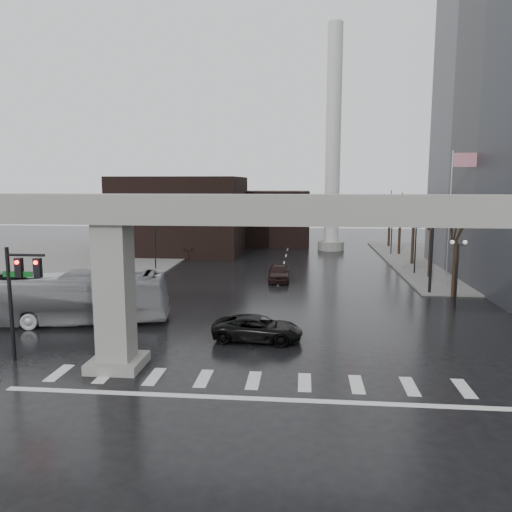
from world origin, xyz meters
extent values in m
plane|color=black|center=(0.00, 0.00, 0.00)|extent=(160.00, 160.00, 0.00)
cube|color=slate|center=(26.00, 36.00, 0.07)|extent=(28.00, 36.00, 0.15)
cube|color=slate|center=(-26.00, 36.00, 0.07)|extent=(28.00, 36.00, 0.15)
cube|color=gray|center=(0.00, 0.00, 8.00)|extent=(48.00, 2.20, 1.40)
cube|color=gray|center=(-7.00, 0.00, 3.65)|extent=(1.60, 1.60, 7.30)
cube|color=gray|center=(-7.00, 0.00, 0.25)|extent=(2.60, 2.60, 0.50)
cube|color=black|center=(-14.00, 42.00, 5.00)|extent=(16.00, 14.00, 10.00)
cube|color=black|center=(-2.00, 52.00, 4.00)|extent=(10.00, 10.00, 8.00)
cylinder|color=beige|center=(6.00, 46.00, 15.00)|extent=(2.00, 2.00, 30.00)
cylinder|color=gray|center=(6.00, 46.00, 0.60)|extent=(3.60, 3.60, 1.20)
cylinder|color=black|center=(12.80, 18.80, 4.00)|extent=(0.24, 0.24, 8.00)
cylinder|color=black|center=(6.80, 18.80, 7.20)|extent=(12.00, 0.18, 0.18)
cube|color=black|center=(9.80, 18.80, 6.55)|extent=(0.35, 0.30, 1.00)
cube|color=black|center=(6.30, 18.80, 6.55)|extent=(0.35, 0.30, 1.00)
cube|color=black|center=(2.80, 18.80, 6.55)|extent=(0.35, 0.30, 1.00)
sphere|color=#FF0C05|center=(9.80, 18.62, 6.85)|extent=(0.20, 0.20, 0.20)
cube|color=#0B5317|center=(11.30, 18.80, 7.00)|extent=(1.80, 0.05, 0.35)
cube|color=#0B5317|center=(4.80, 18.80, 7.00)|extent=(1.80, 0.05, 0.35)
cylinder|color=black|center=(-12.80, 0.50, 3.00)|extent=(0.20, 0.20, 6.00)
cylinder|color=black|center=(-11.80, 0.50, 5.60)|extent=(2.00, 0.14, 0.14)
cube|color=black|center=(-12.20, 0.50, 4.95)|extent=(0.35, 0.30, 1.00)
cube|color=black|center=(-11.20, 0.50, 4.95)|extent=(0.35, 0.30, 1.00)
cube|color=#0B5317|center=(-12.30, 0.50, 4.60)|extent=(1.60, 0.05, 0.30)
cylinder|color=silver|center=(15.00, 22.00, 6.00)|extent=(0.12, 0.12, 12.00)
cube|color=red|center=(16.00, 22.00, 11.20)|extent=(2.00, 0.03, 1.20)
cylinder|color=black|center=(13.50, 14.00, 2.40)|extent=(0.14, 0.14, 4.80)
cube|color=black|center=(13.50, 14.00, 4.75)|extent=(0.90, 0.06, 0.06)
sphere|color=silver|center=(13.05, 14.00, 4.95)|extent=(0.32, 0.32, 0.32)
sphere|color=silver|center=(13.95, 14.00, 4.95)|extent=(0.32, 0.32, 0.32)
cylinder|color=black|center=(13.50, 28.00, 2.40)|extent=(0.14, 0.14, 4.80)
cube|color=black|center=(13.50, 28.00, 4.75)|extent=(0.90, 0.06, 0.06)
sphere|color=silver|center=(13.05, 28.00, 4.95)|extent=(0.32, 0.32, 0.32)
sphere|color=silver|center=(13.95, 28.00, 4.95)|extent=(0.32, 0.32, 0.32)
cylinder|color=black|center=(13.50, 42.00, 2.40)|extent=(0.14, 0.14, 4.80)
cube|color=black|center=(13.50, 42.00, 4.75)|extent=(0.90, 0.06, 0.06)
sphere|color=silver|center=(13.05, 42.00, 4.95)|extent=(0.32, 0.32, 0.32)
sphere|color=silver|center=(13.95, 42.00, 4.95)|extent=(0.32, 0.32, 0.32)
cylinder|color=black|center=(-13.50, 14.00, 2.40)|extent=(0.14, 0.14, 4.80)
cube|color=black|center=(-13.50, 14.00, 4.75)|extent=(0.90, 0.06, 0.06)
sphere|color=silver|center=(-13.95, 14.00, 4.95)|extent=(0.32, 0.32, 0.32)
sphere|color=silver|center=(-13.05, 14.00, 4.95)|extent=(0.32, 0.32, 0.32)
cylinder|color=black|center=(-13.50, 28.00, 2.40)|extent=(0.14, 0.14, 4.80)
cube|color=black|center=(-13.50, 28.00, 4.75)|extent=(0.90, 0.06, 0.06)
sphere|color=silver|center=(-13.95, 28.00, 4.95)|extent=(0.32, 0.32, 0.32)
sphere|color=silver|center=(-13.05, 28.00, 4.95)|extent=(0.32, 0.32, 0.32)
cylinder|color=black|center=(-13.50, 42.00, 2.40)|extent=(0.14, 0.14, 4.80)
cube|color=black|center=(-13.50, 42.00, 4.75)|extent=(0.90, 0.06, 0.06)
sphere|color=silver|center=(-13.95, 42.00, 4.95)|extent=(0.32, 0.32, 0.32)
sphere|color=silver|center=(-13.05, 42.00, 4.95)|extent=(0.32, 0.32, 0.32)
cylinder|color=black|center=(14.50, 18.00, 2.27)|extent=(0.34, 0.34, 4.55)
cylinder|color=black|center=(14.50, 18.00, 6.01)|extent=(0.12, 1.52, 2.98)
cylinder|color=black|center=(15.00, 18.25, 5.78)|extent=(0.83, 1.14, 2.51)
cylinder|color=black|center=(14.50, 26.00, 2.33)|extent=(0.34, 0.34, 4.66)
cylinder|color=black|center=(14.50, 26.00, 6.15)|extent=(0.12, 1.55, 3.05)
cylinder|color=black|center=(15.00, 26.25, 5.91)|extent=(0.85, 1.16, 2.57)
cylinder|color=black|center=(14.50, 34.00, 2.38)|extent=(0.34, 0.34, 4.76)
cylinder|color=black|center=(14.50, 34.00, 6.29)|extent=(0.12, 1.59, 3.11)
cylinder|color=black|center=(15.00, 34.25, 6.05)|extent=(0.86, 1.18, 2.62)
cylinder|color=black|center=(14.50, 42.00, 2.43)|extent=(0.34, 0.34, 4.87)
cylinder|color=black|center=(14.50, 42.00, 6.43)|extent=(0.12, 1.62, 3.18)
cylinder|color=black|center=(15.00, 42.25, 6.18)|extent=(0.88, 1.20, 2.68)
cylinder|color=black|center=(14.50, 50.00, 2.48)|extent=(0.34, 0.34, 4.97)
cylinder|color=black|center=(14.50, 50.00, 6.57)|extent=(0.12, 1.65, 3.25)
cylinder|color=black|center=(15.00, 50.25, 6.31)|extent=(0.89, 1.23, 2.74)
imported|color=black|center=(-0.37, 5.03, 0.74)|extent=(5.44, 2.76, 1.47)
imported|color=#959599|center=(-12.88, 7.47, 1.73)|extent=(12.72, 5.17, 3.45)
imported|color=black|center=(-0.07, 23.16, 0.82)|extent=(2.15, 4.90, 1.64)
camera|label=1|loc=(2.28, -23.30, 9.24)|focal=35.00mm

